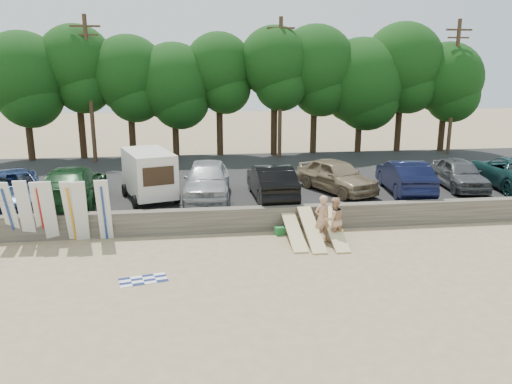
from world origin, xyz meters
TOP-DOWN VIEW (x-y plane):
  - ground at (0.00, 0.00)m, footprint 120.00×120.00m
  - seawall at (0.00, 3.00)m, footprint 44.00×0.50m
  - parking_lot at (0.00, 10.50)m, footprint 44.00×14.50m
  - treeline at (0.65, 17.46)m, footprint 33.49×6.27m
  - utility_poles at (2.00, 16.00)m, footprint 25.80×0.26m
  - box_trailer at (-5.80, 5.92)m, footprint 2.81×3.90m
  - car_0 at (-11.67, 5.88)m, footprint 4.33×5.84m
  - car_1 at (-9.13, 5.74)m, footprint 2.49×5.83m
  - car_2 at (-3.18, 5.94)m, footprint 2.42×5.23m
  - car_3 at (-0.24, 5.48)m, footprint 1.80×4.87m
  - car_4 at (3.09, 6.33)m, footprint 3.55×5.03m
  - car_5 at (6.32, 5.74)m, footprint 2.24×4.99m
  - car_6 at (9.38, 6.22)m, footprint 2.25×4.53m
  - car_7 at (12.13, 6.12)m, footprint 3.05×5.85m
  - surfboard_upright_0 at (-10.80, 2.60)m, footprint 0.60×0.84m
  - surfboard_upright_1 at (-10.20, 2.58)m, footprint 0.52×0.66m
  - surfboard_upright_2 at (-9.64, 2.60)m, footprint 0.59×0.89m
  - surfboard_upright_3 at (-9.32, 2.47)m, footprint 0.54×0.77m
  - surfboard_upright_4 at (-8.48, 2.42)m, footprint 0.51×0.79m
  - surfboard_upright_5 at (-8.13, 2.37)m, footprint 0.63×0.88m
  - surfboard_upright_6 at (-7.27, 2.42)m, footprint 0.53×0.75m
  - surfboard_low_0 at (0.02, 1.57)m, footprint 0.56×2.92m
  - surfboard_low_1 at (0.68, 1.34)m, footprint 0.56×2.86m
  - surfboard_low_2 at (1.56, 1.32)m, footprint 0.56×2.87m
  - beachgoer_a at (1.12, 1.45)m, footprint 0.77×0.62m
  - beachgoer_b at (1.53, 1.24)m, footprint 0.98×0.83m
  - cooler at (-0.40, 2.32)m, footprint 0.42×0.36m
  - gear_bag at (1.99, 1.93)m, footprint 0.37×0.34m
  - beach_towel at (-5.51, -1.51)m, footprint 1.80×1.80m

SIDE VIEW (x-z plane):
  - ground at x=0.00m, z-range 0.00..0.00m
  - beach_towel at x=-5.51m, z-range 0.01..0.01m
  - gear_bag at x=1.99m, z-range 0.00..0.22m
  - cooler at x=-0.40m, z-range 0.00..0.32m
  - parking_lot at x=0.00m, z-range 0.00..0.70m
  - surfboard_low_0 at x=0.02m, z-range 0.00..0.85m
  - seawall at x=0.00m, z-range 0.00..1.00m
  - surfboard_low_2 at x=1.56m, z-range 0.00..1.02m
  - surfboard_low_1 at x=0.68m, z-range 0.00..1.03m
  - beachgoer_b at x=1.53m, z-range 0.00..1.78m
  - beachgoer_a at x=1.12m, z-range 0.00..1.83m
  - surfboard_upright_2 at x=-9.64m, z-range 0.00..2.50m
  - surfboard_upright_5 at x=-8.13m, z-range 0.00..2.51m
  - surfboard_upright_0 at x=-10.80m, z-range 0.00..2.51m
  - surfboard_upright_4 at x=-8.48m, z-range 0.00..2.51m
  - surfboard_upright_3 at x=-9.32m, z-range 0.00..2.52m
  - surfboard_upright_6 at x=-7.27m, z-range 0.00..2.53m
  - surfboard_upright_1 at x=-10.20m, z-range 0.00..2.55m
  - car_0 at x=-11.67m, z-range 0.70..2.17m
  - car_6 at x=9.38m, z-range 0.70..2.18m
  - car_7 at x=12.13m, z-range 0.70..2.27m
  - car_5 at x=6.32m, z-range 0.70..2.29m
  - car_4 at x=3.09m, z-range 0.70..2.29m
  - car_3 at x=-0.24m, z-range 0.70..2.29m
  - car_1 at x=-9.13m, z-range 0.70..2.38m
  - car_2 at x=-3.18m, z-range 0.70..2.43m
  - box_trailer at x=-5.80m, z-range 0.84..3.09m
  - utility_poles at x=2.00m, z-range 0.93..9.93m
  - treeline at x=0.65m, z-range 1.79..10.76m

